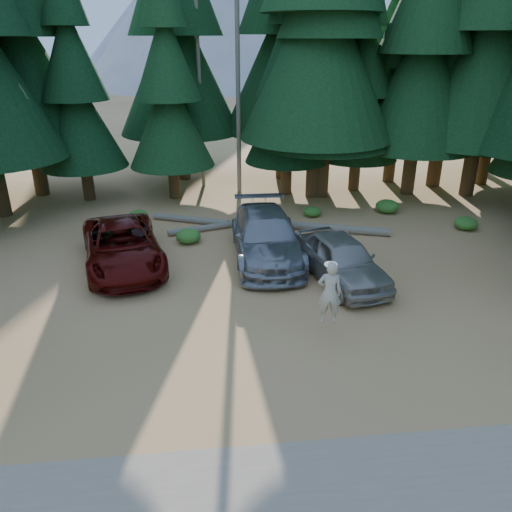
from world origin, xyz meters
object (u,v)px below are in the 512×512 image
at_px(red_pickup, 122,246).
at_px(log_mid, 191,220).
at_px(log_left, 211,227).
at_px(silver_minivan_center, 266,237).
at_px(frisbee_player, 330,292).
at_px(log_right, 327,228).
at_px(silver_minivan_right, 342,259).

xyz_separation_m(red_pickup, log_mid, (2.47, 4.59, -0.67)).
xyz_separation_m(log_left, log_mid, (-0.94, 1.08, 0.01)).
bearing_deg(red_pickup, log_left, 33.00).
relative_size(red_pickup, log_left, 1.49).
relative_size(silver_minivan_center, frisbee_player, 3.26).
relative_size(silver_minivan_center, log_mid, 1.65).
distance_m(silver_minivan_center, log_right, 4.08).
bearing_deg(log_right, log_mid, -178.14).
xyz_separation_m(silver_minivan_right, log_right, (0.69, 4.82, -0.64)).
bearing_deg(log_mid, log_right, 5.59).
height_order(silver_minivan_center, silver_minivan_right, silver_minivan_center).
bearing_deg(log_left, frisbee_player, -87.58).
bearing_deg(silver_minivan_right, log_right, 69.45).
distance_m(silver_minivan_right, frisbee_player, 3.78).
bearing_deg(log_right, red_pickup, -143.59).
distance_m(silver_minivan_center, silver_minivan_right, 3.29).
xyz_separation_m(frisbee_player, log_mid, (-4.08, 10.16, -1.25)).
relative_size(log_left, log_right, 0.72).
xyz_separation_m(frisbee_player, log_left, (-3.14, 9.08, -1.26)).
height_order(silver_minivan_center, log_left, silver_minivan_center).
bearing_deg(frisbee_player, red_pickup, -29.90).
bearing_deg(log_right, silver_minivan_center, -121.61).
relative_size(log_left, log_mid, 1.06).
xyz_separation_m(silver_minivan_right, frisbee_player, (-1.34, -3.49, 0.59)).
xyz_separation_m(log_mid, log_right, (6.11, -1.85, 0.02)).
distance_m(log_mid, log_right, 6.39).
bearing_deg(silver_minivan_right, log_mid, 116.71).
distance_m(red_pickup, log_mid, 5.25).
relative_size(silver_minivan_right, log_left, 1.21).
height_order(silver_minivan_center, frisbee_player, frisbee_player).
xyz_separation_m(silver_minivan_right, log_mid, (-5.42, 6.67, -0.67)).
height_order(red_pickup, log_right, red_pickup).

